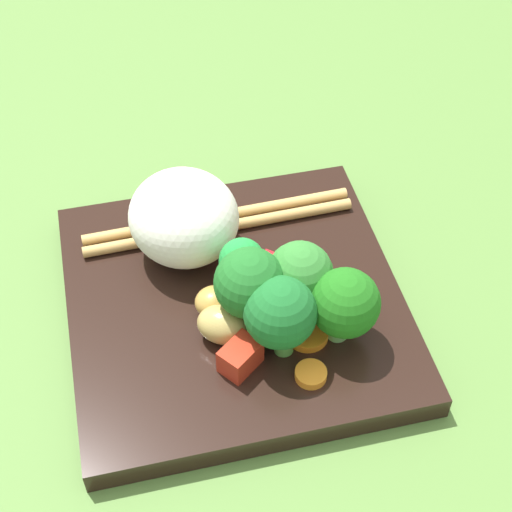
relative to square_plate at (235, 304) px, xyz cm
name	(u,v)px	position (x,y,z in cm)	size (l,w,h in cm)	color
ground_plane	(235,320)	(0.00, 0.00, -1.96)	(110.00, 110.00, 2.00)	#56803A
square_plate	(235,304)	(0.00, 0.00, 0.00)	(24.01, 24.01, 1.92)	black
rice_mound	(184,217)	(5.32, 2.83, 4.32)	(8.48, 8.10, 6.72)	white
broccoli_floret_0	(345,304)	(-4.95, -6.69, 4.45)	(4.82, 4.82, 6.11)	#71B75F
broccoli_floret_1	(280,314)	(-5.25, -2.24, 4.85)	(4.91, 4.91, 6.49)	#539F41
broccoli_floret_2	(300,276)	(-2.13, -4.25, 4.66)	(4.64, 4.64, 6.21)	#75C15C
broccoli_floret_3	(250,285)	(-2.65, -0.68, 5.07)	(4.92, 4.92, 6.90)	#6AAF53
broccoli_floret_4	(242,264)	(0.11, -0.62, 4.18)	(3.26, 3.26, 5.43)	#669F45
carrot_slice_0	(297,272)	(1.05, -4.86, 1.35)	(2.41, 2.41, 0.79)	orange
carrot_slice_1	(311,374)	(-7.90, -3.85, 1.28)	(2.16, 2.16, 0.64)	orange
carrot_slice_2	(339,287)	(-0.84, -7.62, 1.32)	(2.79, 2.79, 0.71)	orange
carrot_slice_3	(355,305)	(-2.73, -8.34, 1.31)	(2.59, 2.59, 0.69)	orange
carrot_slice_4	(307,333)	(-4.54, -4.37, 1.27)	(2.98, 2.98, 0.62)	orange
pepper_chunk_0	(276,282)	(-0.23, -2.99, 2.11)	(2.90, 3.07, 2.29)	red
pepper_chunk_1	(240,357)	(-6.15, 0.61, 1.98)	(2.73, 1.92, 2.03)	red
chicken_piece_0	(223,325)	(-3.50, 1.34, 2.27)	(3.68, 2.79, 2.63)	tan
chicken_piece_2	(214,302)	(-1.13, 1.61, 1.98)	(2.79, 2.54, 2.04)	#BE9343
chopstick_pair	(214,222)	(7.33, 0.43, 1.40)	(3.66, 21.49, 0.87)	tan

